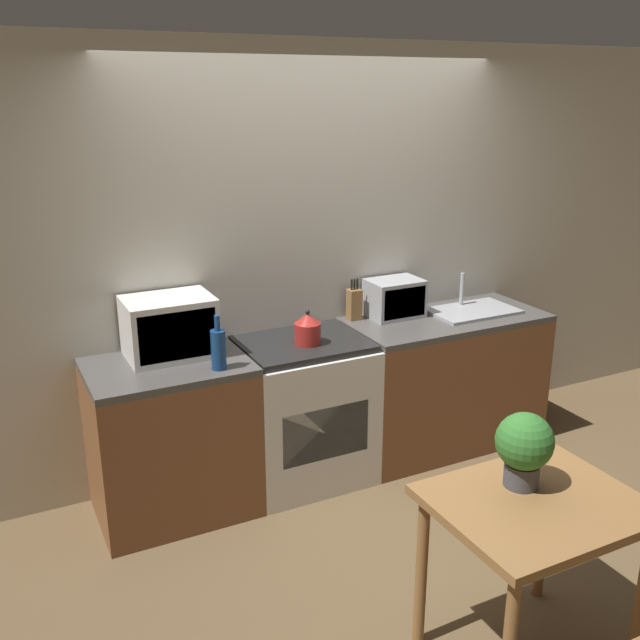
{
  "coord_description": "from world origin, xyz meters",
  "views": [
    {
      "loc": [
        -1.91,
        -2.92,
        2.33
      ],
      "look_at": [
        -0.16,
        0.56,
        1.05
      ],
      "focal_mm": 40.0,
      "sensor_mm": 36.0,
      "label": 1
    }
  ],
  "objects_px": {
    "microwave": "(170,327)",
    "kettle": "(308,329)",
    "bottle": "(218,348)",
    "dining_table": "(535,526)",
    "stove_range": "(303,411)",
    "toaster_oven": "(395,298)"
  },
  "relations": [
    {
      "from": "bottle",
      "to": "toaster_oven",
      "type": "xyz_separation_m",
      "value": [
        1.32,
        0.35,
        0.01
      ]
    },
    {
      "from": "bottle",
      "to": "microwave",
      "type": "bearing_deg",
      "value": 119.65
    },
    {
      "from": "kettle",
      "to": "microwave",
      "type": "distance_m",
      "value": 0.79
    },
    {
      "from": "stove_range",
      "to": "toaster_oven",
      "type": "relative_size",
      "value": 2.59
    },
    {
      "from": "stove_range",
      "to": "dining_table",
      "type": "distance_m",
      "value": 1.79
    },
    {
      "from": "microwave",
      "to": "bottle",
      "type": "bearing_deg",
      "value": -60.35
    },
    {
      "from": "toaster_oven",
      "to": "dining_table",
      "type": "distance_m",
      "value": 2.04
    },
    {
      "from": "microwave",
      "to": "bottle",
      "type": "height_order",
      "value": "microwave"
    },
    {
      "from": "kettle",
      "to": "dining_table",
      "type": "distance_m",
      "value": 1.76
    },
    {
      "from": "stove_range",
      "to": "microwave",
      "type": "xyz_separation_m",
      "value": [
        -0.76,
        0.11,
        0.62
      ]
    },
    {
      "from": "stove_range",
      "to": "toaster_oven",
      "type": "bearing_deg",
      "value": 12.4
    },
    {
      "from": "bottle",
      "to": "dining_table",
      "type": "xyz_separation_m",
      "value": [
        0.77,
        -1.58,
        -0.36
      ]
    },
    {
      "from": "stove_range",
      "to": "bottle",
      "type": "bearing_deg",
      "value": -161.72
    },
    {
      "from": "microwave",
      "to": "dining_table",
      "type": "bearing_deg",
      "value": -63.33
    },
    {
      "from": "kettle",
      "to": "toaster_oven",
      "type": "relative_size",
      "value": 0.6
    },
    {
      "from": "bottle",
      "to": "dining_table",
      "type": "relative_size",
      "value": 0.37
    },
    {
      "from": "microwave",
      "to": "toaster_oven",
      "type": "height_order",
      "value": "microwave"
    },
    {
      "from": "stove_range",
      "to": "kettle",
      "type": "distance_m",
      "value": 0.55
    },
    {
      "from": "stove_range",
      "to": "bottle",
      "type": "distance_m",
      "value": 0.84
    },
    {
      "from": "toaster_oven",
      "to": "stove_range",
      "type": "bearing_deg",
      "value": -167.6
    },
    {
      "from": "stove_range",
      "to": "microwave",
      "type": "bearing_deg",
      "value": 171.48
    },
    {
      "from": "microwave",
      "to": "kettle",
      "type": "bearing_deg",
      "value": -12.36
    }
  ]
}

